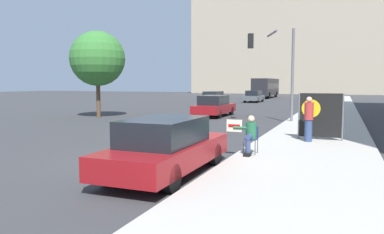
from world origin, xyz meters
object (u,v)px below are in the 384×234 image
jogger_on_sidewalk (309,119)px  car_on_road_distant (254,96)px  car_on_road_nearest (214,106)px  parked_car_curbside (166,147)px  street_tree_near_curb (97,59)px  city_bus_on_road (266,87)px  traffic_light_pole (276,59)px  protest_banner (320,115)px  seated_protester (250,133)px  car_on_road_midblock (214,99)px

jogger_on_sidewalk → car_on_road_distant: jogger_on_sidewalk is taller
car_on_road_nearest → parked_car_curbside: bearing=-75.6°
parked_car_curbside → street_tree_near_curb: bearing=131.5°
car_on_road_distant → street_tree_near_curb: bearing=-102.7°
street_tree_near_curb → city_bus_on_road: bearing=83.6°
parked_car_curbside → car_on_road_nearest: 17.18m
city_bus_on_road → traffic_light_pole: bearing=-78.4°
protest_banner → city_bus_on_road: city_bus_on_road is taller
traffic_light_pole → car_on_road_nearest: bearing=148.0°
seated_protester → street_tree_near_curb: 16.73m
jogger_on_sidewalk → car_on_road_midblock: size_ratio=0.38×
street_tree_near_curb → car_on_road_distant: bearing=77.3°
seated_protester → jogger_on_sidewalk: jogger_on_sidewalk is taller
jogger_on_sidewalk → city_bus_on_road: (-10.21, 44.91, 0.75)m
traffic_light_pole → car_on_road_midblock: (-8.47, 13.75, -3.00)m
jogger_on_sidewalk → city_bus_on_road: 46.06m
car_on_road_nearest → city_bus_on_road: (-2.92, 34.56, 1.02)m
city_bus_on_road → car_on_road_distant: bearing=-85.1°
jogger_on_sidewalk → car_on_road_midblock: jogger_on_sidewalk is taller
jogger_on_sidewalk → protest_banner: 0.80m
car_on_road_distant → street_tree_near_curb: (-5.47, -24.30, 3.31)m
seated_protester → street_tree_near_curb: street_tree_near_curb is taller
parked_car_curbside → car_on_road_midblock: bearing=106.2°
traffic_light_pole → jogger_on_sidewalk: bearing=-71.4°
car_on_road_nearest → car_on_road_distant: (-1.74, 20.65, -0.02)m
street_tree_near_curb → car_on_road_midblock: bearing=76.1°
car_on_road_midblock → seated_protester: bearing=-68.9°
traffic_light_pole → car_on_road_distant: size_ratio=1.14×
seated_protester → traffic_light_pole: 11.12m
traffic_light_pole → city_bus_on_road: bearing=101.6°
car_on_road_nearest → city_bus_on_road: size_ratio=0.45×
seated_protester → city_bus_on_road: bearing=92.3°
jogger_on_sidewalk → city_bus_on_road: city_bus_on_road is taller
car_on_road_nearest → car_on_road_distant: 20.72m
car_on_road_nearest → car_on_road_distant: car_on_road_nearest is taller
parked_car_curbside → car_on_road_midblock: (-7.94, 27.37, 0.02)m
protest_banner → city_bus_on_road: 45.46m
seated_protester → protest_banner: size_ratio=0.66×
seated_protester → car_on_road_midblock: (-9.43, 24.42, -0.03)m
seated_protester → traffic_light_pole: bearing=87.2°
protest_banner → parked_car_curbside: (-3.38, -6.99, -0.36)m
car_on_road_midblock → city_bus_on_road: 23.86m
traffic_light_pole → street_tree_near_curb: (-12.03, -0.65, 0.27)m
street_tree_near_curb → car_on_road_nearest: bearing=26.9°
seated_protester → car_on_road_distant: bearing=94.4°
protest_banner → car_on_road_nearest: size_ratio=0.39×
city_bus_on_road → car_on_road_midblock: bearing=-91.8°
car_on_road_midblock → street_tree_near_curb: (-3.56, -14.39, 3.27)m
seated_protester → city_bus_on_road: 49.04m
protest_banner → street_tree_near_curb: size_ratio=0.31×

